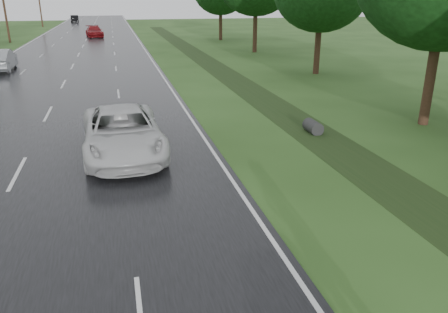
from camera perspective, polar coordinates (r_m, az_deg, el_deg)
name	(u,v)px	position (r m, az deg, el deg)	size (l,w,h in m)	color
road	(81,49)	(52.02, -18.12, 13.17)	(14.00, 180.00, 0.04)	black
edge_stripe_east	(143,47)	(52.01, -10.50, 13.84)	(0.12, 180.00, 0.01)	silver
edge_stripe_west	(16,51)	(52.89, -25.57, 12.35)	(0.12, 180.00, 0.01)	silver
center_line	(81,49)	(52.02, -18.12, 13.20)	(0.12, 180.00, 0.01)	silver
drainage_ditch	(252,91)	(27.14, 3.71, 8.48)	(2.20, 120.00, 0.56)	#1C3113
white_pickup	(123,132)	(16.38, -13.09, 3.12)	(2.77, 6.00, 1.67)	silver
silver_sedan	(0,60)	(38.89, -27.20, 11.16)	(1.76, 5.05, 1.66)	gray
far_car_red	(94,31)	(67.07, -16.58, 15.38)	(2.13, 5.24, 1.52)	maroon
far_car_dark	(75,19)	(107.10, -18.92, 16.67)	(1.60, 4.60, 1.51)	black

